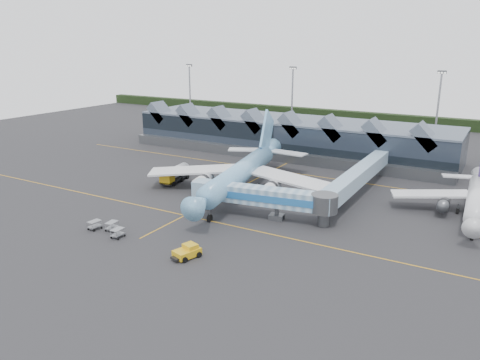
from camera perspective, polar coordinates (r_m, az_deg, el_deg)
The scene contains 11 objects.
ground at distance 90.81m, azimuth -3.72°, elevation -2.78°, with size 260.00×260.00×0.00m, color #252527.
taxi_stripes at distance 98.84m, azimuth -0.50°, elevation -1.14°, with size 120.00×60.00×0.01m.
tree_line_far at distance 189.43m, azimuth 15.19°, elevation 7.37°, with size 260.00×4.00×4.00m, color black.
terminal at distance 132.18m, azimuth 5.87°, elevation 5.44°, with size 90.00×22.25×12.52m.
light_masts at distance 137.72m, azimuth 18.73°, elevation 8.31°, with size 132.40×42.56×22.45m.
main_airliner at distance 95.84m, azimuth 0.34°, elevation 1.10°, with size 40.80×47.52×15.33m.
regional_jet at distance 92.88m, azimuth 26.93°, elevation -1.86°, with size 29.66×32.30×11.10m.
jet_bridge at distance 81.54m, azimuth 3.76°, elevation -2.18°, with size 26.21×7.58×5.66m.
fuel_truck at distance 104.85m, azimuth -7.83°, elevation 0.83°, with size 4.11×10.36×3.44m.
pushback_tug at distance 68.48m, azimuth -6.45°, elevation -8.69°, with size 3.58×4.65×1.88m.
baggage_carts at distance 79.52m, azimuth -15.79°, elevation -5.60°, with size 7.27×3.96×1.47m.
Camera 1 is at (47.98, -71.15, 29.71)m, focal length 35.00 mm.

